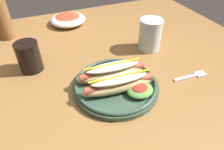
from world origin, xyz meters
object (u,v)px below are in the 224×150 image
at_px(hot_dog_plate, 117,82).
at_px(side_bowl, 68,19).
at_px(water_cup, 150,35).
at_px(glass_bottle, 2,18).
at_px(soda_cup, 29,57).
at_px(fork, 193,76).

bearing_deg(hot_dog_plate, side_bowl, 93.50).
distance_m(hot_dog_plate, water_cup, 0.27).
height_order(glass_bottle, side_bowl, glass_bottle).
bearing_deg(water_cup, glass_bottle, 148.70).
height_order(soda_cup, side_bowl, soda_cup).
xyz_separation_m(soda_cup, glass_bottle, (-0.07, 0.28, 0.04)).
bearing_deg(water_cup, soda_cup, 175.14).
height_order(soda_cup, water_cup, water_cup).
distance_m(hot_dog_plate, fork, 0.26).
bearing_deg(side_bowl, glass_bottle, -172.82).
xyz_separation_m(glass_bottle, side_bowl, (0.27, 0.03, -0.07)).
relative_size(water_cup, glass_bottle, 0.52).
bearing_deg(side_bowl, fork, -62.74).
xyz_separation_m(water_cup, side_bowl, (-0.25, 0.35, -0.04)).
bearing_deg(hot_dog_plate, glass_bottle, 122.24).
bearing_deg(water_cup, hot_dog_plate, -141.93).
bearing_deg(soda_cup, glass_bottle, 104.56).
height_order(water_cup, glass_bottle, glass_bottle).
height_order(fork, side_bowl, side_bowl).
relative_size(glass_bottle, side_bowl, 1.38).
distance_m(water_cup, glass_bottle, 0.61).
distance_m(soda_cup, glass_bottle, 0.29).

